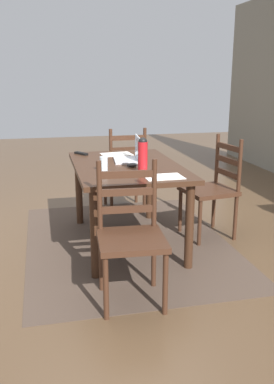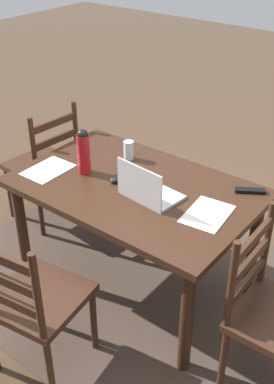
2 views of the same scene
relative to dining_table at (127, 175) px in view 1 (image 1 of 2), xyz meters
name	(u,v)px [view 1 (image 1 of 2)]	position (x,y,z in m)	size (l,w,h in m)	color
ground_plane	(127,242)	(0.00, 0.00, -0.64)	(14.00, 14.00, 0.00)	brown
area_rug	(127,242)	(0.00, 0.00, -0.64)	(2.39, 1.82, 0.01)	#47382D
dining_table	(127,175)	(0.00, 0.00, 0.00)	(1.41, 0.91, 0.74)	#382114
chair_far_head	(212,189)	(-0.01, 0.82, -0.18)	(0.50, 0.50, 0.95)	#3D2316
chair_right_near	(131,236)	(0.99, -0.18, -0.18)	(0.47, 0.47, 0.95)	#3D2316
chair_left_far	(125,170)	(-0.99, 0.18, -0.18)	(0.45, 0.45, 0.95)	#3D2316
laptop	(131,155)	(-0.14, 0.07, 0.16)	(0.34, 0.25, 0.23)	silver
water_bottle	(143,154)	(0.33, 0.06, 0.25)	(0.08, 0.08, 0.28)	red
drinking_glass	(104,164)	(0.23, -0.24, 0.16)	(0.06, 0.06, 0.12)	silver
computer_mouse	(132,165)	(0.12, 0.03, 0.12)	(0.06, 0.10, 0.03)	black
tv_remote	(81,153)	(-0.57, -0.34, 0.11)	(0.04, 0.17, 0.02)	black
paper_stack_left	(164,177)	(0.53, 0.18, 0.10)	(0.21, 0.30, 0.00)	white
paper_stack_right	(117,154)	(-0.49, 0.00, 0.10)	(0.21, 0.30, 0.00)	white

